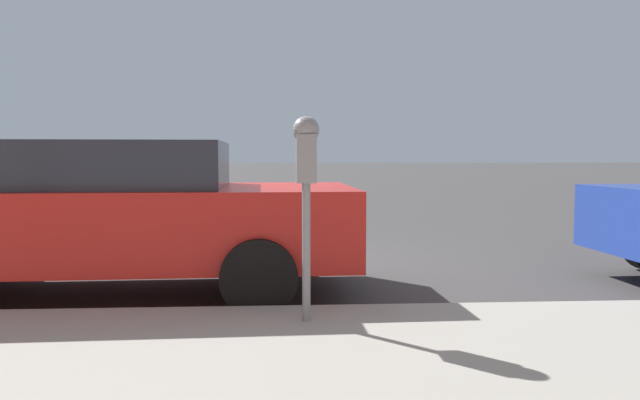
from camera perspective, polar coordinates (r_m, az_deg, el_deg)
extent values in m
plane|color=#3D3A3A|center=(7.22, -8.51, -6.45)|extent=(220.00, 220.00, 0.00)
cylinder|color=gray|center=(4.46, -1.26, -4.80)|extent=(0.06, 0.06, 0.99)
cube|color=gray|center=(4.41, -1.27, 3.79)|extent=(0.20, 0.14, 0.34)
sphere|color=gray|center=(4.41, -1.28, 6.43)|extent=(0.19, 0.19, 0.19)
cube|color=#19389E|center=(4.51, -1.33, 3.26)|extent=(0.01, 0.11, 0.12)
cube|color=black|center=(4.51, -1.33, 4.77)|extent=(0.01, 0.10, 0.08)
cube|color=#B21E19|center=(6.21, -19.05, -2.11)|extent=(2.01, 4.72, 0.70)
cube|color=#232833|center=(6.22, -20.84, 3.05)|extent=(1.72, 2.66, 0.43)
cylinder|color=black|center=(7.00, -5.51, -4.10)|extent=(0.24, 0.65, 0.64)
cylinder|color=black|center=(5.15, -5.61, -7.05)|extent=(0.24, 0.65, 0.64)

